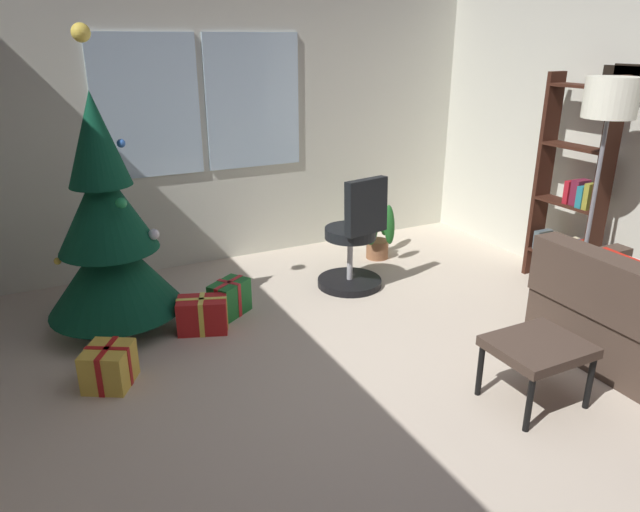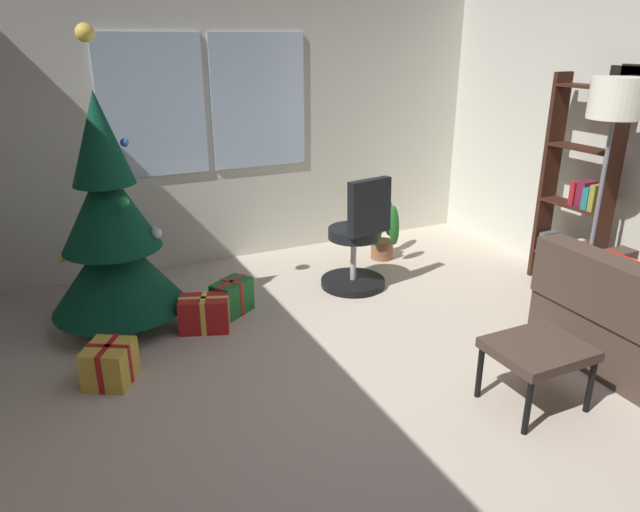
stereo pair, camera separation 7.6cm
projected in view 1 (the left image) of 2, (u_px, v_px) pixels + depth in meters
ground_plane at (402, 401)px, 3.56m from camera, size 4.82×5.47×0.10m
wall_back_with_windows at (238, 116)px, 5.38m from camera, size 4.82×0.12×2.71m
footstool at (538, 350)px, 3.36m from camera, size 0.53×0.45×0.40m
holiday_tree at (109, 236)px, 4.11m from camera, size 0.96×0.96×2.13m
gift_box_red at (203, 315)px, 4.28m from camera, size 0.41×0.33×0.26m
gift_box_green at (230, 298)px, 4.53m from camera, size 0.37×0.34×0.28m
gift_box_gold at (109, 366)px, 3.61m from camera, size 0.38×0.39×0.26m
office_chair at (354, 245)px, 4.93m from camera, size 0.56×0.56×0.99m
bookshelf at (571, 197)px, 4.86m from camera, size 0.18×0.64×1.78m
floor_lamp at (608, 115)px, 4.09m from camera, size 0.37×0.37×1.79m
potted_plant at (377, 232)px, 5.63m from camera, size 0.45×0.48×0.59m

